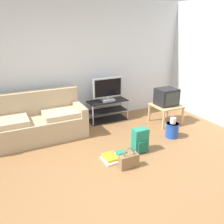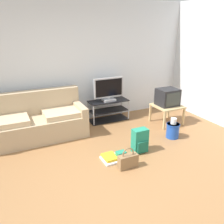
{
  "view_description": "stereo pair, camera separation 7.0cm",
  "coord_description": "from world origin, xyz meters",
  "px_view_note": "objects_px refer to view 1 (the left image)",
  "views": [
    {
      "loc": [
        -1.4,
        -2.65,
        2.14
      ],
      "look_at": [
        0.42,
        0.97,
        0.65
      ],
      "focal_mm": 37.84,
      "sensor_mm": 36.0,
      "label": 1
    },
    {
      "loc": [
        -1.34,
        -2.68,
        2.14
      ],
      "look_at": [
        0.42,
        0.97,
        0.65
      ],
      "focal_mm": 37.84,
      "sensor_mm": 36.0,
      "label": 2
    }
  ],
  "objects_px": {
    "backpack": "(140,140)",
    "floor_tray": "(116,157)",
    "cleaning_bucket": "(172,129)",
    "crt_tv": "(167,97)",
    "handbag": "(129,160)",
    "side_table": "(166,107)",
    "tv_stand": "(108,110)",
    "flat_tv": "(108,90)",
    "couch": "(35,122)"
  },
  "relations": [
    {
      "from": "couch",
      "to": "flat_tv",
      "type": "relative_size",
      "value": 2.67
    },
    {
      "from": "flat_tv",
      "to": "floor_tray",
      "type": "height_order",
      "value": "flat_tv"
    },
    {
      "from": "side_table",
      "to": "cleaning_bucket",
      "type": "bearing_deg",
      "value": -118.44
    },
    {
      "from": "tv_stand",
      "to": "handbag",
      "type": "distance_m",
      "value": 2.06
    },
    {
      "from": "couch",
      "to": "backpack",
      "type": "relative_size",
      "value": 4.38
    },
    {
      "from": "backpack",
      "to": "cleaning_bucket",
      "type": "height_order",
      "value": "backpack"
    },
    {
      "from": "couch",
      "to": "floor_tray",
      "type": "distance_m",
      "value": 1.81
    },
    {
      "from": "side_table",
      "to": "backpack",
      "type": "xyz_separation_m",
      "value": [
        -1.26,
        -0.86,
        -0.16
      ]
    },
    {
      "from": "side_table",
      "to": "floor_tray",
      "type": "height_order",
      "value": "side_table"
    },
    {
      "from": "side_table",
      "to": "cleaning_bucket",
      "type": "xyz_separation_m",
      "value": [
        -0.36,
        -0.66,
        -0.2
      ]
    },
    {
      "from": "crt_tv",
      "to": "handbag",
      "type": "distance_m",
      "value": 2.16
    },
    {
      "from": "flat_tv",
      "to": "crt_tv",
      "type": "xyz_separation_m",
      "value": [
        1.13,
        -0.72,
        -0.13
      ]
    },
    {
      "from": "side_table",
      "to": "backpack",
      "type": "bearing_deg",
      "value": -145.77
    },
    {
      "from": "side_table",
      "to": "flat_tv",
      "type": "bearing_deg",
      "value": 146.77
    },
    {
      "from": "cleaning_bucket",
      "to": "floor_tray",
      "type": "xyz_separation_m",
      "value": [
        -1.41,
        -0.24,
        -0.13
      ]
    },
    {
      "from": "handbag",
      "to": "floor_tray",
      "type": "relative_size",
      "value": 0.75
    },
    {
      "from": "backpack",
      "to": "cleaning_bucket",
      "type": "bearing_deg",
      "value": 25.96
    },
    {
      "from": "tv_stand",
      "to": "floor_tray",
      "type": "height_order",
      "value": "tv_stand"
    },
    {
      "from": "side_table",
      "to": "crt_tv",
      "type": "relative_size",
      "value": 1.32
    },
    {
      "from": "crt_tv",
      "to": "handbag",
      "type": "relative_size",
      "value": 1.28
    },
    {
      "from": "couch",
      "to": "backpack",
      "type": "xyz_separation_m",
      "value": [
        1.56,
        -1.4,
        -0.12
      ]
    },
    {
      "from": "crt_tv",
      "to": "backpack",
      "type": "height_order",
      "value": "crt_tv"
    },
    {
      "from": "couch",
      "to": "cleaning_bucket",
      "type": "height_order",
      "value": "couch"
    },
    {
      "from": "backpack",
      "to": "cleaning_bucket",
      "type": "xyz_separation_m",
      "value": [
        0.9,
        0.2,
        -0.04
      ]
    },
    {
      "from": "crt_tv",
      "to": "cleaning_bucket",
      "type": "relative_size",
      "value": 1.08
    },
    {
      "from": "flat_tv",
      "to": "side_table",
      "type": "bearing_deg",
      "value": -33.23
    },
    {
      "from": "couch",
      "to": "cleaning_bucket",
      "type": "distance_m",
      "value": 2.74
    },
    {
      "from": "tv_stand",
      "to": "crt_tv",
      "type": "height_order",
      "value": "crt_tv"
    },
    {
      "from": "couch",
      "to": "floor_tray",
      "type": "height_order",
      "value": "couch"
    },
    {
      "from": "flat_tv",
      "to": "backpack",
      "type": "xyz_separation_m",
      "value": [
        -0.13,
        -1.59,
        -0.54
      ]
    },
    {
      "from": "side_table",
      "to": "backpack",
      "type": "distance_m",
      "value": 1.53
    },
    {
      "from": "handbag",
      "to": "cleaning_bucket",
      "type": "bearing_deg",
      "value": 22.3
    },
    {
      "from": "side_table",
      "to": "handbag",
      "type": "distance_m",
      "value": 2.1
    },
    {
      "from": "couch",
      "to": "handbag",
      "type": "xyz_separation_m",
      "value": [
        1.11,
        -1.76,
        -0.21
      ]
    },
    {
      "from": "tv_stand",
      "to": "cleaning_bucket",
      "type": "height_order",
      "value": "tv_stand"
    },
    {
      "from": "side_table",
      "to": "tv_stand",
      "type": "bearing_deg",
      "value": 145.98
    },
    {
      "from": "cleaning_bucket",
      "to": "floor_tray",
      "type": "bearing_deg",
      "value": -170.23
    },
    {
      "from": "crt_tv",
      "to": "floor_tray",
      "type": "xyz_separation_m",
      "value": [
        -1.77,
        -0.92,
        -0.58
      ]
    },
    {
      "from": "crt_tv",
      "to": "backpack",
      "type": "distance_m",
      "value": 1.59
    },
    {
      "from": "side_table",
      "to": "floor_tray",
      "type": "distance_m",
      "value": 2.02
    },
    {
      "from": "flat_tv",
      "to": "side_table",
      "type": "relative_size",
      "value": 1.2
    },
    {
      "from": "backpack",
      "to": "side_table",
      "type": "bearing_deg",
      "value": 47.91
    },
    {
      "from": "cleaning_bucket",
      "to": "side_table",
      "type": "bearing_deg",
      "value": 61.56
    },
    {
      "from": "flat_tv",
      "to": "handbag",
      "type": "distance_m",
      "value": 2.13
    },
    {
      "from": "side_table",
      "to": "floor_tray",
      "type": "relative_size",
      "value": 1.26
    },
    {
      "from": "backpack",
      "to": "handbag",
      "type": "relative_size",
      "value": 1.24
    },
    {
      "from": "backpack",
      "to": "handbag",
      "type": "height_order",
      "value": "backpack"
    },
    {
      "from": "backpack",
      "to": "floor_tray",
      "type": "bearing_deg",
      "value": -161.06
    },
    {
      "from": "side_table",
      "to": "crt_tv",
      "type": "height_order",
      "value": "crt_tv"
    },
    {
      "from": "handbag",
      "to": "flat_tv",
      "type": "bearing_deg",
      "value": 73.56
    }
  ]
}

